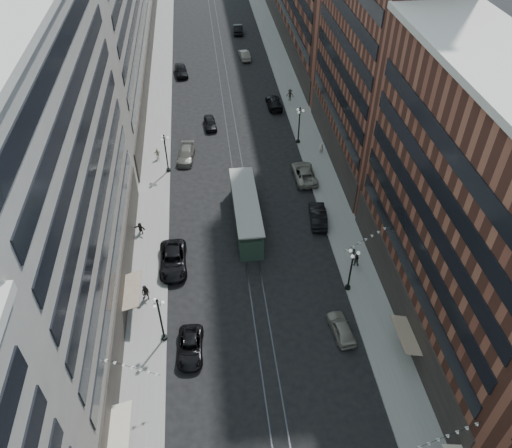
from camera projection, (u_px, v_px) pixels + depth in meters
name	position (u px, v px, depth m)	size (l,w,h in m)	color
ground	(234.00, 147.00, 70.95)	(220.00, 220.00, 0.00)	black
sidewalk_west	(158.00, 117.00, 77.39)	(4.00, 180.00, 0.15)	gray
sidewalk_east	(298.00, 108.00, 79.33)	(4.00, 180.00, 0.15)	gray
rail_west	(224.00, 113.00, 78.34)	(0.12, 180.00, 0.02)	#2D2D33
rail_east	(233.00, 113.00, 78.47)	(0.12, 180.00, 0.02)	#2D2D33
building_west_mid	(47.00, 193.00, 40.06)	(8.00, 36.00, 28.00)	gray
building_east_mid	(471.00, 220.00, 40.64)	(8.00, 30.00, 24.00)	brown
lamppost_sw_far	(160.00, 318.00, 44.20)	(1.03, 1.14, 5.52)	black
lamppost_sw_mid	(166.00, 152.00, 64.36)	(1.03, 1.14, 5.52)	black
lamppost_se_far	(351.00, 268.00, 48.81)	(1.03, 1.14, 5.52)	black
lamppost_se_mid	(299.00, 124.00, 69.72)	(1.03, 1.14, 5.52)	black
streetcar	(246.00, 213.00, 57.49)	(2.82, 12.72, 3.52)	#263D30
car_2	(190.00, 347.00, 44.78)	(2.25, 4.88, 1.36)	black
car_4	(341.00, 328.00, 46.31)	(1.73, 4.30, 1.47)	gray
pedestrian_2	(146.00, 293.00, 49.09)	(0.90, 0.50, 1.86)	black
car_7	(173.00, 260.00, 52.78)	(2.81, 6.10, 1.70)	black
car_8	(186.00, 155.00, 68.17)	(2.08, 5.12, 1.49)	#67665B
car_9	(181.00, 70.00, 88.15)	(2.04, 5.06, 1.72)	black
car_10	(318.00, 216.00, 58.27)	(1.80, 5.16, 1.70)	black
car_11	(304.00, 173.00, 64.74)	(2.71, 5.87, 1.63)	gray
car_12	(274.00, 102.00, 79.35)	(2.21, 5.43, 1.58)	black
car_13	(210.00, 123.00, 74.61)	(1.70, 4.22, 1.44)	black
car_14	(244.00, 55.00, 93.47)	(1.65, 4.73, 1.56)	slate
pedestrian_5	(140.00, 228.00, 56.54)	(1.39, 0.40, 1.50)	black
pedestrian_6	(158.00, 154.00, 67.93)	(0.94, 0.43, 1.60)	#BDB49C
pedestrian_7	(356.00, 260.00, 52.73)	(0.77, 0.42, 1.58)	black
pedestrian_8	(321.00, 149.00, 68.96)	(0.57, 0.38, 1.57)	beige
pedestrian_9	(290.00, 95.00, 80.64)	(1.22, 0.51, 1.90)	black
car_extra_0	(238.00, 29.00, 103.34)	(1.84, 5.28, 1.74)	black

